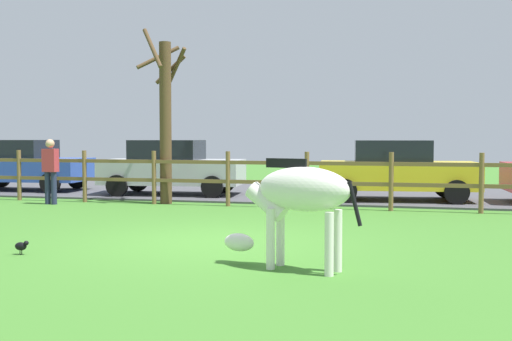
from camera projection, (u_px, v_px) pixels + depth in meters
The scene contains 10 objects.
ground_plane at pixel (211, 241), 9.95m from camera, with size 60.00×60.00×0.00m, color #3D7528.
parking_asphalt at pixel (307, 191), 18.95m from camera, with size 28.00×7.40×0.05m, color #47474C.
paddock_fence at pixel (267, 176), 14.81m from camera, with size 21.59×0.11×1.35m.
bare_tree at pixel (165, 116), 15.61m from camera, with size 1.39×1.42×4.42m.
zebra at pixel (298, 197), 7.77m from camera, with size 1.90×0.78×1.41m.
crow_on_grass at pixel (22, 246), 8.82m from camera, with size 0.21×0.10×0.20m.
parked_car_silver at pixel (171, 167), 17.69m from camera, with size 4.15×2.21×1.56m.
parked_car_blue at pixel (23, 165), 19.13m from camera, with size 4.10×2.09×1.56m.
parked_car_yellow at pixel (396, 170), 16.04m from camera, with size 4.16×2.23×1.56m.
visitor_near_fence at pixel (50, 168), 15.49m from camera, with size 0.36×0.23×1.64m.
Camera 1 is at (3.16, -9.39, 1.67)m, focal length 43.25 mm.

